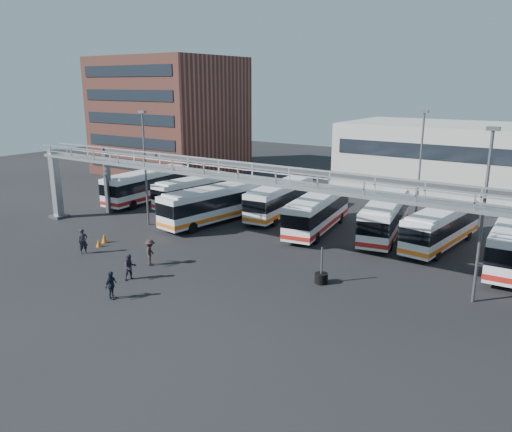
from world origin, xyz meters
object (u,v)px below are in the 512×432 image
Objects in this scene: light_pole_left at (145,162)px; pedestrian_b at (130,267)px; pedestrian_a at (83,241)px; bus_1 at (197,190)px; bus_3 at (280,198)px; tire_stack at (321,277)px; cone_right at (104,238)px; bus_5 at (385,216)px; pedestrian_d at (111,285)px; bus_2 at (213,203)px; bus_6 at (442,226)px; pedestrian_c at (150,252)px; bus_4 at (318,211)px; bus_0 at (148,185)px; light_pole_back at (420,162)px; light_pole_mid at (484,207)px; cone_left at (99,243)px.

pedestrian_b is at bearing -48.93° from light_pole_left.
bus_1 is at bearing 34.63° from pedestrian_a.
tire_stack is (11.00, -12.84, -1.36)m from bus_3.
bus_5 is at bearing 38.10° from cone_right.
bus_1 reaches higher than pedestrian_d.
pedestrian_d is 2.35× the size of cone_right.
bus_2 is 1.07× the size of bus_6.
bus_2 reaches higher than bus_6.
bus_5 is at bearing -6.31° from pedestrian_b.
pedestrian_a reaches higher than pedestrian_c.
tire_stack is (5.69, -10.37, -1.39)m from bus_4.
pedestrian_a is at bearing 47.31° from pedestrian_d.
cone_right is 0.31× the size of tire_stack.
bus_0 reaches higher than pedestrian_a.
bus_3 is (-11.70, -4.66, -3.96)m from light_pole_back.
pedestrian_b is at bearing -49.66° from bus_0.
light_pole_mid is 5.29× the size of pedestrian_a.
bus_2 is 5.94× the size of pedestrian_c.
cone_left is (-26.59, -5.71, -5.41)m from light_pole_mid.
bus_2 is at bearing -170.15° from bus_4.
light_pole_back is 28.90m from pedestrian_d.
bus_6 is (10.03, 1.56, -0.07)m from bus_4.
pedestrian_a is 6.12m from pedestrian_c.
light_pole_mid is at bearing -33.35° from bus_3.
bus_6 reaches higher than bus_1.
bus_5 is 4.59m from bus_6.
pedestrian_c is at bearing -161.53° from tire_stack.
pedestrian_b is 12.44m from tire_stack.
pedestrian_a is 1.86m from cone_left.
light_pole_mid reaches higher than cone_right.
bus_6 is at bearing -10.81° from bus_5.
pedestrian_b is at bearing -115.18° from light_pole_back.
pedestrian_d is 13.04m from tire_stack.
bus_2 is 17.49m from pedestrian_d.
bus_0 is at bearing -174.98° from bus_3.
bus_5 is 5.80× the size of pedestrian_c.
bus_6 is (4.59, -0.03, -0.07)m from bus_5.
cone_right is (0.93, -5.75, -5.36)m from light_pole_left.
pedestrian_c is at bearing -120.70° from bus_4.
bus_4 is 14.79× the size of cone_right.
light_pole_mid is 0.90× the size of bus_0.
light_pole_left is 25.42m from bus_6.
light_pole_left is at bearing -130.91° from bus_2.
light_pole_left is at bearing -161.79° from bus_4.
bus_4 is (-6.38, -7.13, -3.93)m from light_pole_back.
bus_3 is at bearing -36.29° from pedestrian_c.
light_pole_back is 5.87× the size of pedestrian_b.
tire_stack is at bearing -69.81° from bus_4.
light_pole_left is 8.73m from cone_left.
bus_3 is 16.97m from tire_stack.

